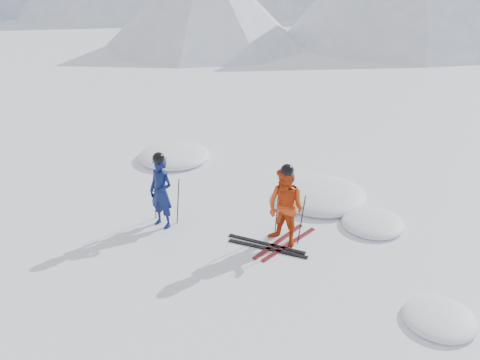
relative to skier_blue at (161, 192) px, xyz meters
The scene contains 12 objects.
ground 3.49m from the skier_blue, ahead, with size 160.00×160.00×0.00m, color white.
skier_blue is the anchor object (origin of this frame).
skier_red 2.72m from the skier_blue, 13.26° to the left, with size 0.82×0.64×1.69m, color #C63C0F.
pole_blue_left 0.43m from the skier_blue, 153.43° to the left, with size 0.02×0.02×1.09m, color black.
pole_blue_right 0.45m from the skier_blue, 45.00° to the left, with size 0.02×0.02×1.09m, color black.
pole_red_left 2.52m from the skier_blue, 20.42° to the left, with size 0.02×0.02×1.12m, color black.
pole_red_right 3.06m from the skier_blue, 14.71° to the left, with size 0.02×0.02×1.12m, color black.
ski_worn_left 2.72m from the skier_blue, 13.87° to the left, with size 0.09×1.70×0.03m, color black.
ski_worn_right 2.95m from the skier_blue, 12.71° to the left, with size 0.09×1.70×0.03m, color black.
ski_loose_a 2.51m from the skier_blue, ahead, with size 0.09×1.70×0.03m, color black.
ski_loose_b 2.59m from the skier_blue, ahead, with size 0.09×1.70×0.03m, color black.
snow_lumps 3.12m from the skier_blue, 63.66° to the left, with size 9.55×5.17×0.48m.
Camera 1 is at (2.84, -8.04, 5.71)m, focal length 38.00 mm.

